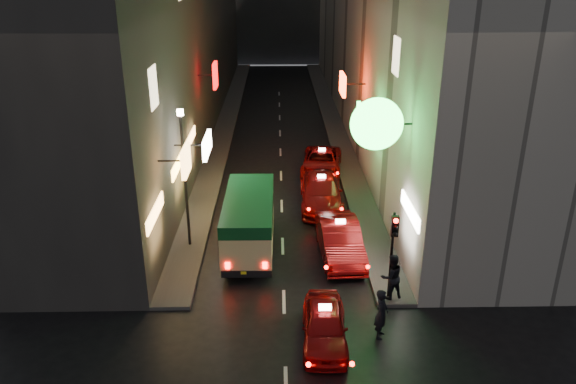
{
  "coord_description": "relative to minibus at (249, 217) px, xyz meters",
  "views": [
    {
      "loc": [
        -0.21,
        -9.65,
        12.05
      ],
      "look_at": [
        0.24,
        13.0,
        2.67
      ],
      "focal_mm": 35.0,
      "sensor_mm": 36.0,
      "label": 1
    }
  ],
  "objects": [
    {
      "name": "building_left",
      "position": [
        -6.53,
        21.33,
        7.39
      ],
      "size": [
        7.61,
        52.0,
        18.0
      ],
      "color": "#363431",
      "rests_on": "ground"
    },
    {
      "name": "taxi_second",
      "position": [
        3.95,
        -0.61,
        -0.69
      ],
      "size": [
        2.67,
        5.91,
        2.01
      ],
      "color": "maroon",
      "rests_on": "ground"
    },
    {
      "name": "lamp_post",
      "position": [
        -2.73,
        0.33,
        2.11
      ],
      "size": [
        0.28,
        0.28,
        6.22
      ],
      "color": "black",
      "rests_on": "sidewalk_left"
    },
    {
      "name": "minibus",
      "position": [
        0.0,
        0.0,
        0.0
      ],
      "size": [
        2.13,
        5.95,
        2.55
      ],
      "color": "#D3C784",
      "rests_on": "ground"
    },
    {
      "name": "building_right",
      "position": [
        9.47,
        21.33,
        7.39
      ],
      "size": [
        8.4,
        52.0,
        18.0
      ],
      "color": "#A9A49B",
      "rests_on": "ground"
    },
    {
      "name": "taxi_near",
      "position": [
        2.81,
        -6.58,
        -0.87
      ],
      "size": [
        2.12,
        4.76,
        1.66
      ],
      "color": "maroon",
      "rests_on": "ground"
    },
    {
      "name": "traffic_light",
      "position": [
        5.47,
        -4.2,
        1.07
      ],
      "size": [
        0.26,
        0.43,
        3.5
      ],
      "color": "black",
      "rests_on": "sidewalk_right"
    },
    {
      "name": "taxi_far",
      "position": [
        3.95,
        9.81,
        -0.8
      ],
      "size": [
        2.75,
        5.36,
        1.8
      ],
      "color": "maroon",
      "rests_on": "ground"
    },
    {
      "name": "taxi_third",
      "position": [
        3.55,
        4.91,
        -0.71
      ],
      "size": [
        2.48,
        5.73,
        1.97
      ],
      "color": "maroon",
      "rests_on": "ground"
    },
    {
      "name": "sidewalk_right",
      "position": [
        5.72,
        21.33,
        -1.54
      ],
      "size": [
        1.5,
        52.0,
        0.15
      ],
      "primitive_type": "cube",
      "color": "#454240",
      "rests_on": "ground"
    },
    {
      "name": "pedestrian_sidewalk",
      "position": [
        5.51,
        -4.17,
        -0.43
      ],
      "size": [
        0.9,
        0.72,
        2.07
      ],
      "primitive_type": "imported",
      "rotation": [
        0.0,
        0.0,
        3.48
      ],
      "color": "black",
      "rests_on": "sidewalk_right"
    },
    {
      "name": "pedestrian_crossing",
      "position": [
        4.77,
        -6.35,
        -0.57
      ],
      "size": [
        0.65,
        0.8,
        2.09
      ],
      "primitive_type": "imported",
      "rotation": [
        0.0,
        0.0,
        1.23
      ],
      "color": "black",
      "rests_on": "ground"
    },
    {
      "name": "sidewalk_left",
      "position": [
        -2.78,
        21.33,
        -1.54
      ],
      "size": [
        1.5,
        52.0,
        0.15
      ],
      "primitive_type": "cube",
      "color": "#454240",
      "rests_on": "ground"
    }
  ]
}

